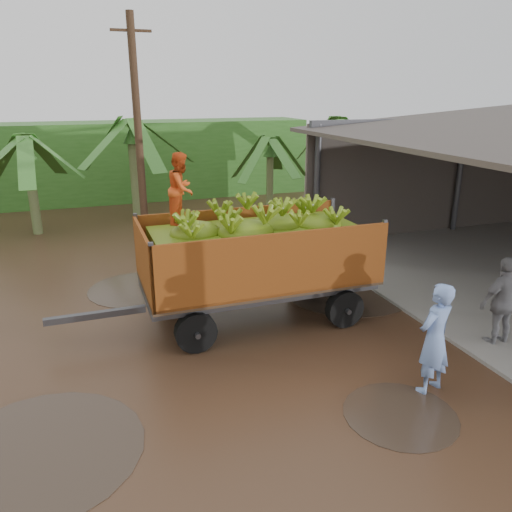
{
  "coord_description": "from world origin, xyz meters",
  "views": [
    {
      "loc": [
        -1.93,
        -8.77,
        5.01
      ],
      "look_at": [
        1.76,
        1.63,
        1.33
      ],
      "focal_mm": 35.0,
      "sensor_mm": 36.0,
      "label": 1
    }
  ],
  "objects": [
    {
      "name": "utility_pole",
      "position": [
        -0.05,
        7.48,
        3.66
      ],
      "size": [
        1.2,
        0.24,
        7.21
      ],
      "color": "#47301E",
      "rests_on": "ground"
    },
    {
      "name": "man_grey",
      "position": [
        5.85,
        -1.76,
        0.96
      ],
      "size": [
        1.14,
        0.5,
        1.92
      ],
      "primitive_type": "imported",
      "rotation": [
        0.0,
        0.0,
        3.11
      ],
      "color": "gray",
      "rests_on": "ground"
    },
    {
      "name": "banana_trailer",
      "position": [
        1.58,
        1.13,
        1.52
      ],
      "size": [
        7.05,
        2.47,
        3.83
      ],
      "rotation": [
        0.0,
        0.0,
        0.0
      ],
      "color": "#B6591A",
      "rests_on": "ground"
    },
    {
      "name": "ground",
      "position": [
        0.0,
        0.0,
        0.0
      ],
      "size": [
        100.0,
        100.0,
        0.0
      ],
      "primitive_type": "plane",
      "color": "black",
      "rests_on": "ground"
    },
    {
      "name": "man_blue",
      "position": [
        3.47,
        -2.64,
        1.0
      ],
      "size": [
        0.84,
        0.67,
        2.01
      ],
      "primitive_type": "imported",
      "rotation": [
        0.0,
        0.0,
        3.43
      ],
      "color": "#7493D4",
      "rests_on": "ground"
    },
    {
      "name": "hedge_north",
      "position": [
        -2.0,
        16.0,
        1.8
      ],
      "size": [
        22.0,
        3.0,
        3.6
      ],
      "primitive_type": "cube",
      "color": "#2D661E",
      "rests_on": "ground"
    }
  ]
}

